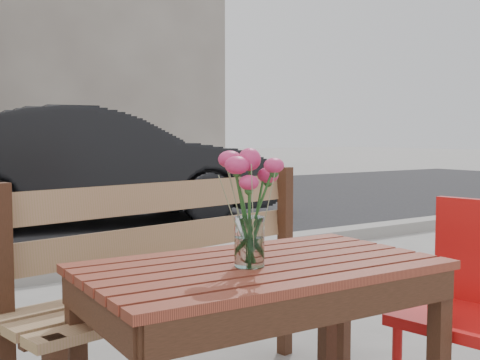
# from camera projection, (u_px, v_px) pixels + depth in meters

# --- Properties ---
(main_table) EXTENTS (1.11, 0.68, 0.67)m
(main_table) POSITION_uv_depth(u_px,v_px,m) (261.00, 297.00, 1.86)
(main_table) COLOR #582417
(main_table) RESTS_ON ground
(main_bench) EXTENTS (1.56, 0.70, 0.93)m
(main_bench) POSITION_uv_depth(u_px,v_px,m) (184.00, 262.00, 2.36)
(main_bench) COLOR #97794E
(main_bench) RESTS_ON ground
(red_chair) EXTENTS (0.47, 0.47, 0.83)m
(red_chair) POSITION_uv_depth(u_px,v_px,m) (475.00, 298.00, 2.15)
(red_chair) COLOR red
(red_chair) RESTS_ON ground
(main_vase) EXTENTS (0.19, 0.19, 0.35)m
(main_vase) POSITION_uv_depth(u_px,v_px,m) (249.00, 193.00, 1.78)
(main_vase) COLOR white
(main_vase) RESTS_ON main_table
(parked_car) EXTENTS (4.38, 2.08, 1.39)m
(parked_car) POSITION_uv_depth(u_px,v_px,m) (95.00, 166.00, 7.20)
(parked_car) COLOR black
(parked_car) RESTS_ON ground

